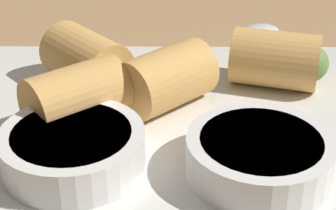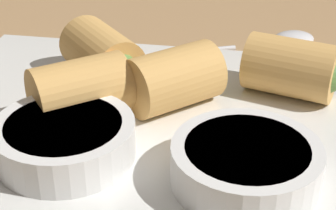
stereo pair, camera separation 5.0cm
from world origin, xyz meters
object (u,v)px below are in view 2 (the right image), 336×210
(serving_plate, at_px, (168,137))
(dipping_bowl_near, at_px, (246,163))
(spoon, at_px, (271,42))
(dipping_bowl_far, at_px, (65,138))

(serving_plate, xyz_separation_m, dipping_bowl_near, (-0.05, 0.05, 0.02))
(serving_plate, distance_m, spoon, 0.18)
(dipping_bowl_far, distance_m, spoon, 0.25)
(spoon, bearing_deg, serving_plate, 69.40)
(serving_plate, bearing_deg, dipping_bowl_near, 136.84)
(spoon, bearing_deg, dipping_bowl_near, 86.59)
(serving_plate, xyz_separation_m, dipping_bowl_far, (0.05, 0.04, 0.02))
(dipping_bowl_far, xyz_separation_m, spoon, (-0.12, -0.22, -0.02))
(dipping_bowl_near, xyz_separation_m, dipping_bowl_far, (0.11, -0.01, 0.00))
(dipping_bowl_far, bearing_deg, serving_plate, -142.17)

